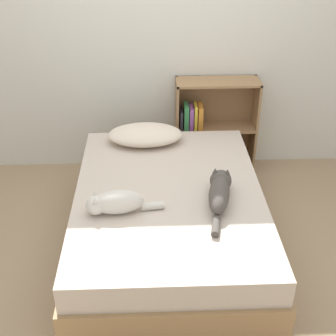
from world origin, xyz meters
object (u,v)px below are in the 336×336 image
object	(u,v)px
bed	(169,221)
pillow	(145,135)
bookshelf	(212,124)
cat_dark	(219,191)
cat_light	(115,203)

from	to	relation	value
bed	pillow	bearing A→B (deg)	102.82
pillow	bookshelf	world-z (taller)	bookshelf
bookshelf	cat_dark	bearing A→B (deg)	-94.80
cat_light	cat_dark	bearing A→B (deg)	-177.53
bed	cat_light	xyz separation A→B (m)	(-0.35, -0.23, 0.34)
pillow	cat_dark	xyz separation A→B (m)	(0.49, -0.83, 0.00)
bookshelf	pillow	bearing A→B (deg)	-143.14
cat_dark	bookshelf	distance (m)	1.29
bed	cat_dark	size ratio (longest dim) A/B	3.13
bed	pillow	size ratio (longest dim) A/B	3.07
pillow	cat_light	bearing A→B (deg)	-101.53
cat_light	bookshelf	distance (m)	1.60
bed	pillow	distance (m)	0.80
cat_dark	bookshelf	bearing A→B (deg)	6.37
cat_light	cat_dark	world-z (taller)	cat_dark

